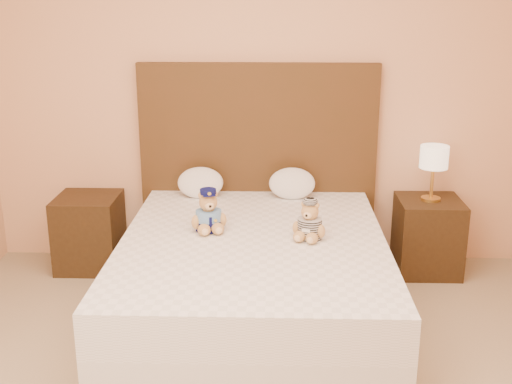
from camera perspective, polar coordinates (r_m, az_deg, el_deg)
room_walls at (r=2.89m, az=-0.82°, el=14.07°), size 4.04×4.52×2.72m
bed at (r=4.00m, az=-0.24°, el=-7.81°), size 1.60×2.00×0.55m
headboard at (r=4.80m, az=0.18°, el=2.46°), size 1.75×0.08×1.50m
nightstand_left at (r=4.94m, az=-14.59°, el=-3.46°), size 0.45×0.45×0.55m
nightstand_right at (r=4.87m, az=15.01°, el=-3.78°), size 0.45×0.45×0.55m
lamp at (r=4.70m, az=15.54°, el=2.77°), size 0.20×0.20×0.40m
teddy_police at (r=3.99m, az=-4.25°, el=-1.63°), size 0.28×0.28×0.27m
teddy_prisoner at (r=3.86m, az=4.79°, el=-2.50°), size 0.27×0.27×0.24m
pillow_left at (r=4.67m, az=-4.97°, el=0.96°), size 0.33×0.22×0.23m
pillow_right at (r=4.64m, az=3.23°, el=0.90°), size 0.33×0.22×0.24m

